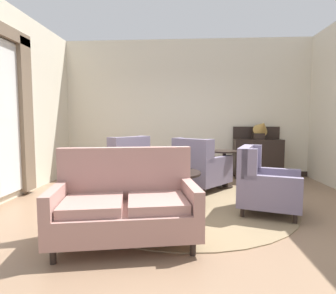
{
  "coord_description": "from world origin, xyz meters",
  "views": [
    {
      "loc": [
        0.02,
        -4.1,
        1.31
      ],
      "look_at": [
        -0.28,
        0.51,
        0.9
      ],
      "focal_mm": 30.41,
      "sensor_mm": 36.0,
      "label": 1
    }
  ],
  "objects_px": {
    "side_table": "(224,165)",
    "porcelain_vase": "(173,163)",
    "settee": "(126,205)",
    "armchair_back_corner": "(264,185)",
    "armchair_near_sideboard": "(122,170)",
    "coffee_table": "(169,177)",
    "armchair_foreground_right": "(200,168)",
    "gramophone": "(261,129)",
    "sideboard": "(257,156)"
  },
  "relations": [
    {
      "from": "side_table",
      "to": "gramophone",
      "type": "xyz_separation_m",
      "value": [
        0.95,
        0.97,
        0.71
      ]
    },
    {
      "from": "porcelain_vase",
      "to": "armchair_foreground_right",
      "type": "distance_m",
      "value": 1.18
    },
    {
      "from": "coffee_table",
      "to": "armchair_near_sideboard",
      "type": "relative_size",
      "value": 0.85
    },
    {
      "from": "armchair_back_corner",
      "to": "gramophone",
      "type": "xyz_separation_m",
      "value": [
        0.6,
        2.53,
        0.74
      ]
    },
    {
      "from": "armchair_near_sideboard",
      "to": "side_table",
      "type": "xyz_separation_m",
      "value": [
        1.93,
        0.56,
        0.01
      ]
    },
    {
      "from": "settee",
      "to": "porcelain_vase",
      "type": "bearing_deg",
      "value": 60.94
    },
    {
      "from": "armchair_back_corner",
      "to": "sideboard",
      "type": "xyz_separation_m",
      "value": [
        0.55,
        2.62,
        0.11
      ]
    },
    {
      "from": "armchair_back_corner",
      "to": "side_table",
      "type": "distance_m",
      "value": 1.6
    },
    {
      "from": "armchair_near_sideboard",
      "to": "coffee_table",
      "type": "bearing_deg",
      "value": 91.51
    },
    {
      "from": "porcelain_vase",
      "to": "armchair_near_sideboard",
      "type": "xyz_separation_m",
      "value": [
        -0.97,
        0.73,
        -0.24
      ]
    },
    {
      "from": "side_table",
      "to": "armchair_back_corner",
      "type": "bearing_deg",
      "value": -77.08
    },
    {
      "from": "coffee_table",
      "to": "settee",
      "type": "relative_size",
      "value": 0.6
    },
    {
      "from": "settee",
      "to": "sideboard",
      "type": "bearing_deg",
      "value": 47.09
    },
    {
      "from": "armchair_back_corner",
      "to": "armchair_foreground_right",
      "type": "relative_size",
      "value": 0.86
    },
    {
      "from": "armchair_near_sideboard",
      "to": "porcelain_vase",
      "type": "bearing_deg",
      "value": 91.14
    },
    {
      "from": "coffee_table",
      "to": "side_table",
      "type": "relative_size",
      "value": 1.34
    },
    {
      "from": "armchair_near_sideboard",
      "to": "settee",
      "type": "bearing_deg",
      "value": 51.97
    },
    {
      "from": "sideboard",
      "to": "armchair_near_sideboard",
      "type": "bearing_deg",
      "value": -150.17
    },
    {
      "from": "porcelain_vase",
      "to": "side_table",
      "type": "relative_size",
      "value": 0.48
    },
    {
      "from": "settee",
      "to": "gramophone",
      "type": "xyz_separation_m",
      "value": [
        2.36,
        3.63,
        0.75
      ]
    },
    {
      "from": "porcelain_vase",
      "to": "gramophone",
      "type": "relative_size",
      "value": 0.7
    },
    {
      "from": "side_table",
      "to": "armchair_foreground_right",
      "type": "bearing_deg",
      "value": -153.59
    },
    {
      "from": "armchair_foreground_right",
      "to": "settee",
      "type": "bearing_deg",
      "value": 108.61
    },
    {
      "from": "porcelain_vase",
      "to": "armchair_foreground_right",
      "type": "bearing_deg",
      "value": 65.59
    },
    {
      "from": "coffee_table",
      "to": "gramophone",
      "type": "bearing_deg",
      "value": 48.14
    },
    {
      "from": "settee",
      "to": "side_table",
      "type": "relative_size",
      "value": 2.22
    },
    {
      "from": "armchair_foreground_right",
      "to": "side_table",
      "type": "xyz_separation_m",
      "value": [
        0.49,
        0.24,
        0.02
      ]
    },
    {
      "from": "coffee_table",
      "to": "sideboard",
      "type": "bearing_deg",
      "value": 49.99
    },
    {
      "from": "settee",
      "to": "armchair_back_corner",
      "type": "bearing_deg",
      "value": 20.83
    },
    {
      "from": "settee",
      "to": "armchair_near_sideboard",
      "type": "height_order",
      "value": "armchair_near_sideboard"
    },
    {
      "from": "gramophone",
      "to": "coffee_table",
      "type": "bearing_deg",
      "value": -131.86
    },
    {
      "from": "coffee_table",
      "to": "side_table",
      "type": "xyz_separation_m",
      "value": [
        1.02,
        1.23,
        0.0
      ]
    },
    {
      "from": "gramophone",
      "to": "armchair_foreground_right",
      "type": "bearing_deg",
      "value": -139.95
    },
    {
      "from": "settee",
      "to": "armchair_back_corner",
      "type": "relative_size",
      "value": 1.61
    },
    {
      "from": "armchair_near_sideboard",
      "to": "armchair_foreground_right",
      "type": "distance_m",
      "value": 1.48
    },
    {
      "from": "porcelain_vase",
      "to": "armchair_foreground_right",
      "type": "relative_size",
      "value": 0.3
    },
    {
      "from": "armchair_back_corner",
      "to": "porcelain_vase",
      "type": "bearing_deg",
      "value": 96.96
    },
    {
      "from": "gramophone",
      "to": "settee",
      "type": "bearing_deg",
      "value": -123.06
    },
    {
      "from": "side_table",
      "to": "sideboard",
      "type": "xyz_separation_m",
      "value": [
        0.91,
        1.06,
        0.07
      ]
    },
    {
      "from": "settee",
      "to": "armchair_foreground_right",
      "type": "distance_m",
      "value": 2.59
    },
    {
      "from": "coffee_table",
      "to": "armchair_back_corner",
      "type": "xyz_separation_m",
      "value": [
        1.38,
        -0.33,
        -0.03
      ]
    },
    {
      "from": "coffee_table",
      "to": "armchair_foreground_right",
      "type": "relative_size",
      "value": 0.83
    },
    {
      "from": "armchair_near_sideboard",
      "to": "gramophone",
      "type": "xyz_separation_m",
      "value": [
        2.88,
        1.53,
        0.72
      ]
    },
    {
      "from": "armchair_near_sideboard",
      "to": "sideboard",
      "type": "relative_size",
      "value": 0.98
    },
    {
      "from": "sideboard",
      "to": "gramophone",
      "type": "height_order",
      "value": "gramophone"
    },
    {
      "from": "armchair_back_corner",
      "to": "sideboard",
      "type": "bearing_deg",
      "value": 6.84
    },
    {
      "from": "side_table",
      "to": "porcelain_vase",
      "type": "bearing_deg",
      "value": -126.73
    },
    {
      "from": "armchair_foreground_right",
      "to": "gramophone",
      "type": "distance_m",
      "value": 2.02
    },
    {
      "from": "coffee_table",
      "to": "armchair_foreground_right",
      "type": "bearing_deg",
      "value": 61.71
    },
    {
      "from": "porcelain_vase",
      "to": "armchair_back_corner",
      "type": "bearing_deg",
      "value": -11.68
    }
  ]
}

